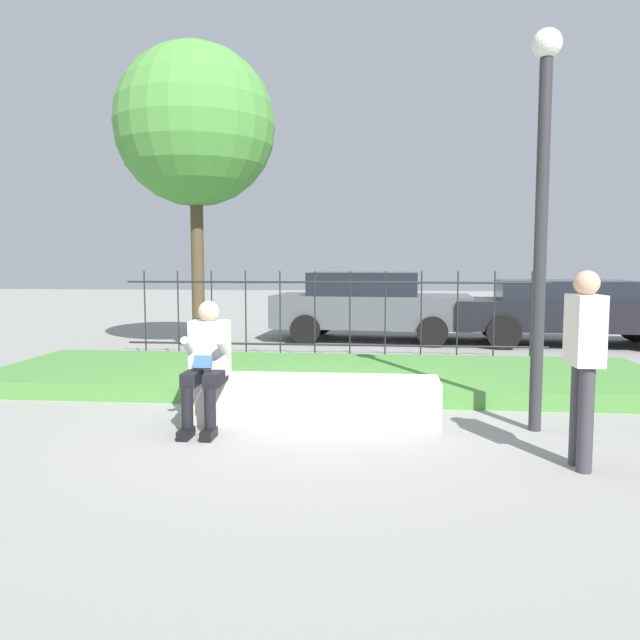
% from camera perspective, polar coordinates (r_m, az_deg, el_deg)
% --- Properties ---
extents(ground_plane, '(60.00, 60.00, 0.00)m').
position_cam_1_polar(ground_plane, '(6.55, -1.50, -9.31)').
color(ground_plane, gray).
extents(stone_bench, '(2.58, 0.60, 0.47)m').
position_cam_1_polar(stone_bench, '(6.49, -0.66, -7.54)').
color(stone_bench, beige).
rests_on(stone_bench, ground_plane).
extents(person_seated_reader, '(0.42, 0.73, 1.27)m').
position_cam_1_polar(person_seated_reader, '(6.27, -10.30, -3.55)').
color(person_seated_reader, black).
rests_on(person_seated_reader, ground_plane).
extents(grass_berm, '(8.89, 2.77, 0.21)m').
position_cam_1_polar(grass_berm, '(8.55, 0.22, -5.12)').
color(grass_berm, '#4C893D').
rests_on(grass_berm, ground_plane).
extents(iron_fence, '(6.89, 0.03, 1.51)m').
position_cam_1_polar(iron_fence, '(10.17, 1.13, 0.45)').
color(iron_fence, '#232326').
rests_on(iron_fence, ground_plane).
extents(car_parked_center, '(4.17, 2.15, 1.44)m').
position_cam_1_polar(car_parked_center, '(13.19, 4.59, 1.42)').
color(car_parked_center, '#4C5156').
rests_on(car_parked_center, ground_plane).
extents(car_parked_right, '(4.75, 2.22, 1.29)m').
position_cam_1_polar(car_parked_right, '(13.37, 21.98, 0.90)').
color(car_parked_right, black).
rests_on(car_parked_right, ground_plane).
extents(person_passerby, '(0.23, 0.37, 1.59)m').
position_cam_1_polar(person_passerby, '(5.36, 22.99, -2.79)').
color(person_passerby, '#38383D').
rests_on(person_passerby, ground_plane).
extents(street_lamp, '(0.28, 0.28, 3.82)m').
position_cam_1_polar(street_lamp, '(6.42, 19.66, 11.33)').
color(street_lamp, '#2D2D30').
rests_on(street_lamp, ground_plane).
extents(tree_behind_fence, '(2.80, 2.80, 5.43)m').
position_cam_1_polar(tree_behind_fence, '(11.60, -11.35, 16.96)').
color(tree_behind_fence, '#4C3D28').
rests_on(tree_behind_fence, ground_plane).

